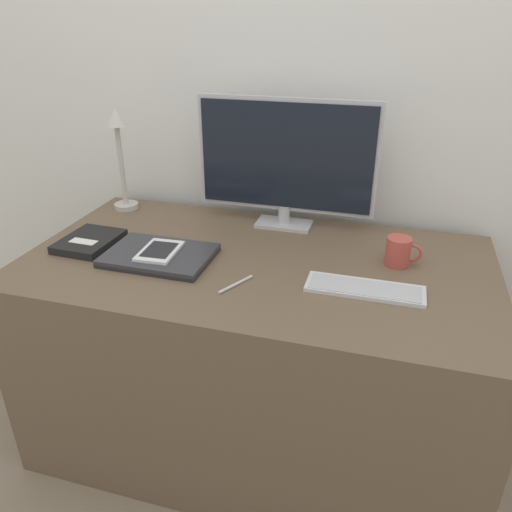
{
  "coord_description": "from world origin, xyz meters",
  "views": [
    {
      "loc": [
        0.39,
        -1.25,
        1.45
      ],
      "look_at": [
        0.02,
        0.02,
        0.8
      ],
      "focal_mm": 35.0,
      "sensor_mm": 36.0,
      "label": 1
    }
  ],
  "objects_px": {
    "monitor": "(286,161)",
    "laptop": "(159,255)",
    "desk_lamp": "(119,146)",
    "notebook": "(89,241)",
    "pen": "(236,284)",
    "coffee_mug": "(399,251)",
    "keyboard": "(365,289)",
    "ereader": "(159,251)"
  },
  "relations": [
    {
      "from": "notebook",
      "to": "coffee_mug",
      "type": "xyz_separation_m",
      "value": [
        1.0,
        0.14,
        0.03
      ]
    },
    {
      "from": "laptop",
      "to": "coffee_mug",
      "type": "xyz_separation_m",
      "value": [
        0.73,
        0.17,
        0.03
      ]
    },
    {
      "from": "laptop",
      "to": "desk_lamp",
      "type": "xyz_separation_m",
      "value": [
        -0.33,
        0.37,
        0.24
      ]
    },
    {
      "from": "desk_lamp",
      "to": "monitor",
      "type": "bearing_deg",
      "value": 0.38
    },
    {
      "from": "laptop",
      "to": "pen",
      "type": "relative_size",
      "value": 2.71
    },
    {
      "from": "monitor",
      "to": "keyboard",
      "type": "xyz_separation_m",
      "value": [
        0.33,
        -0.4,
        -0.24
      ]
    },
    {
      "from": "ereader",
      "to": "notebook",
      "type": "distance_m",
      "value": 0.28
    },
    {
      "from": "pen",
      "to": "desk_lamp",
      "type": "bearing_deg",
      "value": 142.56
    },
    {
      "from": "coffee_mug",
      "to": "laptop",
      "type": "bearing_deg",
      "value": -166.87
    },
    {
      "from": "monitor",
      "to": "notebook",
      "type": "height_order",
      "value": "monitor"
    },
    {
      "from": "coffee_mug",
      "to": "monitor",
      "type": "bearing_deg",
      "value": 153.16
    },
    {
      "from": "ereader",
      "to": "desk_lamp",
      "type": "height_order",
      "value": "desk_lamp"
    },
    {
      "from": "monitor",
      "to": "notebook",
      "type": "relative_size",
      "value": 2.91
    },
    {
      "from": "laptop",
      "to": "notebook",
      "type": "bearing_deg",
      "value": 173.9
    },
    {
      "from": "notebook",
      "to": "pen",
      "type": "relative_size",
      "value": 1.78
    },
    {
      "from": "keyboard",
      "to": "desk_lamp",
      "type": "relative_size",
      "value": 0.84
    },
    {
      "from": "keyboard",
      "to": "monitor",
      "type": "bearing_deg",
      "value": 129.32
    },
    {
      "from": "desk_lamp",
      "to": "coffee_mug",
      "type": "xyz_separation_m",
      "value": [
        1.06,
        -0.2,
        -0.2
      ]
    },
    {
      "from": "monitor",
      "to": "laptop",
      "type": "bearing_deg",
      "value": -130.03
    },
    {
      "from": "laptop",
      "to": "desk_lamp",
      "type": "relative_size",
      "value": 0.84
    },
    {
      "from": "laptop",
      "to": "notebook",
      "type": "xyz_separation_m",
      "value": [
        -0.27,
        0.03,
        0.0
      ]
    },
    {
      "from": "ereader",
      "to": "coffee_mug",
      "type": "distance_m",
      "value": 0.75
    },
    {
      "from": "laptop",
      "to": "desk_lamp",
      "type": "bearing_deg",
      "value": 131.15
    },
    {
      "from": "monitor",
      "to": "laptop",
      "type": "distance_m",
      "value": 0.55
    },
    {
      "from": "keyboard",
      "to": "laptop",
      "type": "xyz_separation_m",
      "value": [
        -0.65,
        0.02,
        0.01
      ]
    },
    {
      "from": "notebook",
      "to": "keyboard",
      "type": "bearing_deg",
      "value": -3.21
    },
    {
      "from": "desk_lamp",
      "to": "pen",
      "type": "xyz_separation_m",
      "value": [
        0.61,
        -0.47,
        -0.24
      ]
    },
    {
      "from": "keyboard",
      "to": "coffee_mug",
      "type": "xyz_separation_m",
      "value": [
        0.08,
        0.19,
        0.04
      ]
    },
    {
      "from": "monitor",
      "to": "keyboard",
      "type": "distance_m",
      "value": 0.57
    },
    {
      "from": "monitor",
      "to": "pen",
      "type": "distance_m",
      "value": 0.53
    },
    {
      "from": "notebook",
      "to": "pen",
      "type": "height_order",
      "value": "notebook"
    },
    {
      "from": "ereader",
      "to": "desk_lamp",
      "type": "distance_m",
      "value": 0.55
    },
    {
      "from": "laptop",
      "to": "coffee_mug",
      "type": "relative_size",
      "value": 3.02
    },
    {
      "from": "pen",
      "to": "monitor",
      "type": "bearing_deg",
      "value": 86.25
    },
    {
      "from": "desk_lamp",
      "to": "coffee_mug",
      "type": "bearing_deg",
      "value": -10.93
    },
    {
      "from": "desk_lamp",
      "to": "notebook",
      "type": "height_order",
      "value": "desk_lamp"
    },
    {
      "from": "ereader",
      "to": "coffee_mug",
      "type": "bearing_deg",
      "value": 13.25
    },
    {
      "from": "monitor",
      "to": "ereader",
      "type": "relative_size",
      "value": 3.79
    },
    {
      "from": "ereader",
      "to": "coffee_mug",
      "type": "xyz_separation_m",
      "value": [
        0.73,
        0.17,
        0.02
      ]
    },
    {
      "from": "ereader",
      "to": "pen",
      "type": "bearing_deg",
      "value": -18.41
    },
    {
      "from": "monitor",
      "to": "laptop",
      "type": "xyz_separation_m",
      "value": [
        -0.32,
        -0.38,
        -0.23
      ]
    },
    {
      "from": "monitor",
      "to": "keyboard",
      "type": "height_order",
      "value": "monitor"
    }
  ]
}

